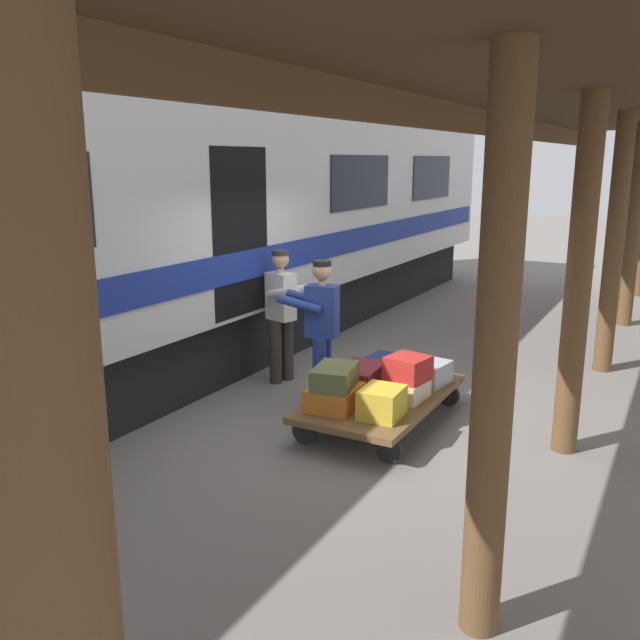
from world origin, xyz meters
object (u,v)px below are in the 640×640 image
Objects in this scene: suitcase_yellow_case at (382,403)px; porter_in_overalls at (320,328)px; luggage_cart at (382,398)px; suitcase_cream_canvas at (405,390)px; train_car at (146,218)px; suitcase_maroon_trunk at (360,378)px; porter_by_door at (282,312)px; suitcase_red_plastic at (408,368)px; suitcase_navy_fabric at (382,367)px; suitcase_gray_aluminum at (425,372)px; suitcase_orange_carryall at (335,397)px; suitcase_olive_duffel at (335,377)px.

porter_in_overalls is at bearing -35.11° from suitcase_yellow_case.
porter_in_overalls is at bearing -12.73° from luggage_cart.
porter_in_overalls is at bearing -9.85° from suitcase_cream_canvas.
train_car is 3.91m from luggage_cart.
suitcase_maroon_trunk is 0.37× the size of porter_by_door.
suitcase_cream_canvas is at bearing 170.15° from porter_in_overalls.
porter_by_door is (-1.78, -0.45, -1.14)m from train_car.
porter_by_door is at bearing -18.33° from suitcase_red_plastic.
porter_by_door is (1.44, -0.09, 0.49)m from suitcase_navy_fabric.
suitcase_gray_aluminum is 0.52m from suitcase_navy_fabric.
suitcase_gray_aluminum is at bearing -160.43° from porter_in_overalls.
suitcase_red_plastic is (-0.54, -0.63, 0.21)m from suitcase_orange_carryall.
suitcase_cream_canvas is 1.25m from porter_in_overalls.
porter_in_overalls reaches higher than suitcase_gray_aluminum.
suitcase_olive_duffel is (-3.22, 0.84, -1.40)m from train_car.
suitcase_yellow_case is 0.80m from suitcase_maroon_trunk.
train_car is 42.51× the size of suitcase_yellow_case.
suitcase_gray_aluminum is 0.89× the size of suitcase_olive_duffel.
porter_in_overalls is at bearing -52.58° from suitcase_orange_carryall.
suitcase_red_plastic reaches higher than suitcase_navy_fabric.
suitcase_red_plastic is 2.10m from porter_by_door.
suitcase_navy_fabric is 0.94× the size of suitcase_maroon_trunk.
suitcase_navy_fabric is (0.26, -0.60, 0.15)m from luggage_cart.
suitcase_cream_canvas is at bearing 68.21° from suitcase_red_plastic.
suitcase_gray_aluminum is at bearing -113.59° from suitcase_orange_carryall.
suitcase_maroon_trunk is at bearing -0.00° from suitcase_cream_canvas.
suitcase_yellow_case reaches higher than suitcase_cream_canvas.
train_car is 3.62m from suitcase_navy_fabric.
suitcase_olive_duffel is (-0.00, 0.00, 0.22)m from suitcase_orange_carryall.
suitcase_gray_aluminum is 0.83× the size of suitcase_navy_fabric.
suitcase_yellow_case is at bearing 113.59° from luggage_cart.
suitcase_navy_fabric is at bearing -46.34° from suitcase_red_plastic.
luggage_cart is 0.32m from suitcase_maroon_trunk.
suitcase_cream_canvas is 0.80m from suitcase_orange_carryall.
suitcase_cream_canvas is at bearing -90.00° from suitcase_yellow_case.
suitcase_maroon_trunk is 1.66m from porter_by_door.
suitcase_gray_aluminum is 1.20m from suitcase_yellow_case.
suitcase_olive_duffel reaches higher than suitcase_yellow_case.
suitcase_olive_duffel is 1.04m from porter_in_overalls.
suitcase_cream_canvas is 0.83× the size of suitcase_orange_carryall.
suitcase_cream_canvas is at bearing 160.61° from porter_by_door.
suitcase_gray_aluminum is (-0.26, -0.60, 0.17)m from luggage_cart.
train_car is at bearing -4.26° from suitcase_maroon_trunk.
porter_by_door is at bearing -2.67° from suitcase_gray_aluminum.
suitcase_olive_duffel is 1.95m from porter_by_door.
train_car reaches higher than suitcase_red_plastic.
suitcase_red_plastic reaches higher than suitcase_maroon_trunk.
suitcase_red_plastic is (-3.75, 0.20, -1.40)m from train_car.
suitcase_navy_fabric is 1.04× the size of suitcase_orange_carryall.
suitcase_olive_duffel reaches higher than suitcase_maroon_trunk.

